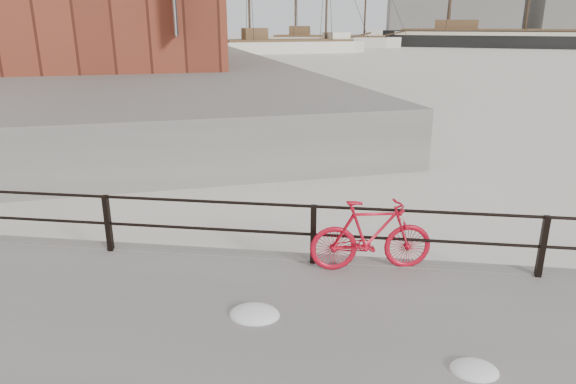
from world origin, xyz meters
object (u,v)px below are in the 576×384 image
at_px(barque_black, 522,48).
at_px(schooner_left, 289,53).
at_px(workboat_far, 132,62).
at_px(schooner_mid, 329,47).
at_px(workboat_near, 71,83).
at_px(bicycle, 371,235).

xyz_separation_m(barque_black, schooner_left, (-37.23, -20.42, 0.00)).
bearing_deg(barque_black, workboat_far, -129.23).
bearing_deg(schooner_left, workboat_far, -151.15).
bearing_deg(workboat_far, schooner_mid, 62.58).
bearing_deg(workboat_near, barque_black, 44.77).
bearing_deg(schooner_mid, workboat_far, -115.47).
relative_size(bicycle, workboat_near, 0.18).
distance_m(schooner_mid, schooner_left, 19.12).
bearing_deg(barque_black, schooner_left, -138.14).
height_order(workboat_near, workboat_far, same).
bearing_deg(barque_black, workboat_near, -115.30).
bearing_deg(workboat_far, bicycle, -62.68).
xyz_separation_m(barque_black, workboat_far, (-51.87, -40.02, 0.00)).
xyz_separation_m(schooner_mid, workboat_far, (-19.25, -38.15, 0.00)).
xyz_separation_m(barque_black, schooner_mid, (-32.62, -1.87, 0.00)).
bearing_deg(workboat_far, workboat_near, -78.38).
bearing_deg(bicycle, workboat_near, 115.41).
xyz_separation_m(bicycle, workboat_near, (-20.70, 27.24, -0.93)).
height_order(barque_black, workboat_near, barque_black).
distance_m(barque_black, workboat_far, 65.51).
xyz_separation_m(bicycle, schooner_mid, (-5.78, 85.32, -0.93)).
bearing_deg(workboat_far, barque_black, 37.01).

